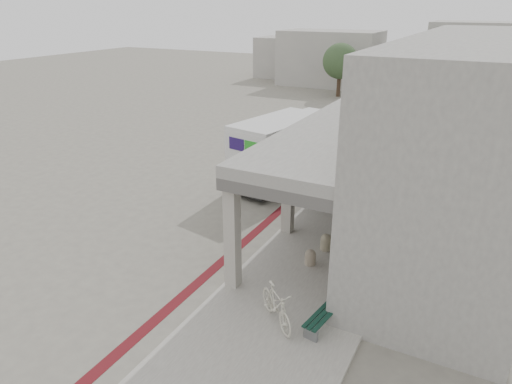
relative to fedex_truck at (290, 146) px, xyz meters
The scene contains 13 objects.
ground 6.19m from the fedex_truck, 87.83° to the right, with size 120.00×120.00×0.00m, color #6A645B.
bike_lane_stripe 4.46m from the fedex_truck, 72.79° to the right, with size 0.35×40.00×0.01m, color #551116.
sidewalk 7.48m from the fedex_truck, 54.65° to the right, with size 4.40×28.00×0.12m, color gray.
transit_building 7.41m from the fedex_truck, 11.67° to the right, with size 7.60×17.00×7.00m.
distant_backdrop 30.06m from the fedex_truck, 95.00° to the left, with size 28.00×10.00×6.50m.
tree_left 22.60m from the fedex_truck, 102.22° to the left, with size 3.20×3.20×4.80m.
tree_mid 24.19m from the fedex_truck, 84.71° to the left, with size 3.20×3.20×4.80m.
fedex_truck is the anchor object (origin of this frame).
bench 11.38m from the fedex_truck, 61.34° to the right, with size 0.68×1.87×0.43m.
bollard_near 7.47m from the fedex_truck, 56.35° to the right, with size 0.39×0.39×0.58m.
bollard_far 8.40m from the fedex_truck, 61.53° to the right, with size 0.35×0.35×0.53m.
utility_cabinet 6.59m from the fedex_truck, 45.97° to the right, with size 0.49×0.65×1.09m, color gray.
bicycle_cream 11.35m from the fedex_truck, 67.99° to the right, with size 0.51×1.82×1.09m, color beige.
Camera 1 is at (8.15, -13.55, 7.97)m, focal length 32.00 mm.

